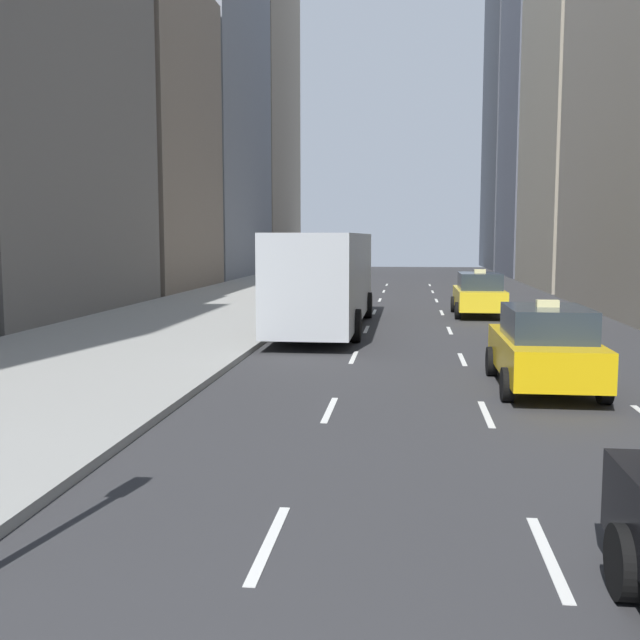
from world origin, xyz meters
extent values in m
cube|color=#9E9E99|center=(-7.00, 27.00, 0.07)|extent=(8.00, 66.00, 0.15)
cube|color=white|center=(-0.20, 8.00, 0.01)|extent=(0.12, 2.00, 0.01)
cube|color=white|center=(-0.20, 14.00, 0.01)|extent=(0.12, 2.00, 0.01)
cube|color=white|center=(-0.20, 20.00, 0.01)|extent=(0.12, 2.00, 0.01)
cube|color=white|center=(-0.20, 26.00, 0.01)|extent=(0.12, 2.00, 0.01)
cube|color=white|center=(-0.20, 32.00, 0.01)|extent=(0.12, 2.00, 0.01)
cube|color=white|center=(-0.20, 38.00, 0.01)|extent=(0.12, 2.00, 0.01)
cube|color=white|center=(-0.20, 44.00, 0.01)|extent=(0.12, 2.00, 0.01)
cube|color=white|center=(-0.20, 50.00, 0.01)|extent=(0.12, 2.00, 0.01)
cube|color=white|center=(2.60, 8.00, 0.01)|extent=(0.12, 2.00, 0.01)
cube|color=white|center=(2.60, 14.00, 0.01)|extent=(0.12, 2.00, 0.01)
cube|color=white|center=(2.60, 20.00, 0.01)|extent=(0.12, 2.00, 0.01)
cube|color=white|center=(2.60, 26.00, 0.01)|extent=(0.12, 2.00, 0.01)
cube|color=white|center=(2.60, 32.00, 0.01)|extent=(0.12, 2.00, 0.01)
cube|color=white|center=(2.60, 38.00, 0.01)|extent=(0.12, 2.00, 0.01)
cube|color=white|center=(2.60, 44.00, 0.01)|extent=(0.12, 2.00, 0.01)
cube|color=white|center=(2.60, 50.00, 0.01)|extent=(0.12, 2.00, 0.01)
cube|color=white|center=(5.40, 20.00, 0.01)|extent=(0.12, 2.00, 0.01)
cube|color=white|center=(5.40, 26.00, 0.01)|extent=(0.12, 2.00, 0.01)
cube|color=white|center=(5.40, 32.00, 0.01)|extent=(0.12, 2.00, 0.01)
cube|color=white|center=(5.40, 38.00, 0.01)|extent=(0.12, 2.00, 0.01)
cube|color=white|center=(5.40, 44.00, 0.01)|extent=(0.12, 2.00, 0.01)
cube|color=white|center=(5.40, 50.00, 0.01)|extent=(0.12, 2.00, 0.01)
cube|color=slate|center=(-14.00, 29.26, 9.48)|extent=(6.00, 14.52, 18.96)
cube|color=gray|center=(-14.00, 43.35, 8.92)|extent=(6.00, 12.20, 17.84)
cube|color=gray|center=(-14.00, 58.51, 16.99)|extent=(6.00, 17.29, 33.99)
cube|color=gray|center=(-14.00, 76.46, 16.41)|extent=(6.00, 17.76, 32.83)
cube|color=#A89E89|center=(12.00, 49.88, 16.56)|extent=(6.00, 14.36, 33.11)
cube|color=slate|center=(12.00, 64.07, 16.45)|extent=(6.00, 12.23, 32.90)
cube|color=#4C515B|center=(12.00, 78.41, 15.30)|extent=(6.00, 14.48, 30.60)
cube|color=yellow|center=(4.00, 30.98, 0.71)|extent=(1.80, 4.40, 0.76)
cube|color=#28333D|center=(4.00, 30.71, 1.41)|extent=(1.58, 2.29, 0.64)
cube|color=#F2E599|center=(4.00, 30.71, 1.80)|extent=(0.44, 0.20, 0.14)
cylinder|color=black|center=(3.10, 32.34, 0.33)|extent=(0.22, 0.66, 0.66)
cylinder|color=black|center=(4.90, 32.34, 0.33)|extent=(0.22, 0.66, 0.66)
cylinder|color=black|center=(3.10, 29.61, 0.33)|extent=(0.22, 0.66, 0.66)
cylinder|color=black|center=(4.90, 29.61, 0.33)|extent=(0.22, 0.66, 0.66)
cube|color=yellow|center=(4.00, 16.47, 0.71)|extent=(1.80, 4.40, 0.76)
cube|color=#28333D|center=(4.00, 16.20, 1.41)|extent=(1.58, 2.29, 0.64)
cube|color=#F2E599|center=(4.00, 16.20, 1.80)|extent=(0.44, 0.20, 0.14)
cylinder|color=black|center=(3.10, 17.83, 0.33)|extent=(0.22, 0.66, 0.66)
cylinder|color=black|center=(4.90, 17.83, 0.33)|extent=(0.22, 0.66, 0.66)
cylinder|color=black|center=(3.10, 15.10, 0.33)|extent=(0.22, 0.66, 0.66)
cylinder|color=black|center=(4.90, 15.10, 0.33)|extent=(0.22, 0.66, 0.66)
cylinder|color=black|center=(3.10, 7.19, 0.33)|extent=(0.22, 0.66, 0.66)
cube|color=#B7BCC1|center=(-1.60, 26.06, 1.80)|extent=(2.50, 11.60, 2.90)
cube|color=#28333D|center=(-1.60, 31.81, 2.15)|extent=(2.30, 0.12, 1.40)
cube|color=#28333D|center=(-2.81, 26.06, 2.15)|extent=(0.08, 9.86, 1.10)
cube|color=yellow|center=(-1.60, 31.81, 3.05)|extent=(1.50, 0.10, 0.36)
cylinder|color=black|center=(-2.85, 29.66, 0.50)|extent=(0.30, 1.00, 1.00)
cylinder|color=black|center=(-0.35, 29.66, 0.50)|extent=(0.30, 1.00, 1.00)
cylinder|color=black|center=(-2.85, 22.87, 0.50)|extent=(0.30, 1.00, 1.00)
cylinder|color=black|center=(-0.35, 22.87, 0.50)|extent=(0.30, 1.00, 1.00)
camera|label=1|loc=(1.19, 0.71, 3.14)|focal=42.00mm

